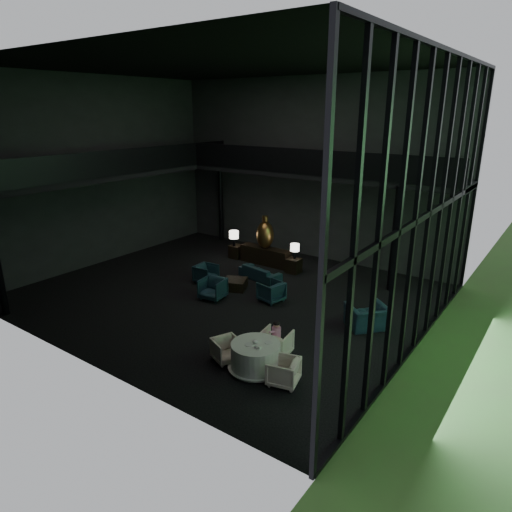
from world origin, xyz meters
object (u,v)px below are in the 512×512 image
Objects in this scene: table_lamp_left at (234,235)px; lounge_armchair_east at (271,290)px; window_armchair at (367,312)px; dining_chair_east at (283,371)px; dining_table at (256,358)px; sofa at (260,271)px; side_table_left at (236,251)px; dining_chair_north at (276,341)px; child at (276,330)px; bronze_urn at (265,234)px; table_lamp_right at (295,248)px; lounge_armchair_south at (213,287)px; lounge_armchair_west at (206,272)px; coffee_table at (235,284)px; dining_chair_west at (227,350)px; side_table_right at (294,266)px; console at (265,256)px.

table_lamp_left reaches higher than lounge_armchair_east.
dining_chair_east is (-0.49, -4.13, -0.19)m from window_armchair.
sofa is at bearing 124.07° from dining_table.
dining_chair_east is at bearing -45.52° from side_table_left.
dining_chair_north is 0.30m from child.
dining_chair_north is at bearing 117.99° from child.
bronze_urn is 7.83m from child.
side_table_left is at bearing 130.97° from dining_table.
table_lamp_right is 4.33m from lounge_armchair_south.
window_armchair is 3.33m from child.
table_lamp_right reaches higher than dining_chair_north.
lounge_armchair_west is (-2.25, -3.08, -0.65)m from table_lamp_right.
lounge_armchair_west reaches higher than dining_table.
lounge_armchair_east reaches higher than coffee_table.
dining_chair_west is (3.13, -3.04, -0.14)m from lounge_armchair_south.
dining_chair_west is (5.38, -7.34, 0.03)m from side_table_left.
side_table_left is 0.47× the size of window_armchair.
lounge_armchair_south is at bearing -38.25° from window_armchair.
side_table_right is 0.47× the size of window_armchair.
table_lamp_left reaches higher than lounge_armchair_south.
lounge_armchair_south is 4.37m from dining_chair_west.
bronze_urn is 1.93m from side_table_right.
window_armchair reaches higher than console.
side_table_left is 3.29m from table_lamp_right.
bronze_urn reaches higher than dining_table.
table_lamp_left is 0.48× the size of dining_table.
lounge_armchair_south reaches higher than dining_chair_north.
console is 3.92× the size of side_table_right.
console is 1.85× the size of window_armchair.
console is at bearing 51.49° from dining_chair_west.
dining_table is (-1.45, -3.99, -0.24)m from window_armchair.
dining_table is (3.80, -5.63, 0.00)m from sofa.
child is at bearing 14.84° from window_armchair.
side_table_left is 0.72× the size of lounge_armchair_east.
lounge_armchair_west is at bearing -77.94° from lounge_armchair_east.
side_table_right is at bearing -0.03° from table_lamp_left.
child is (-0.04, 0.08, 0.29)m from dining_chair_north.
table_lamp_right is (1.60, -0.16, 0.68)m from console.
side_table_left is 0.72× the size of lounge_armchair_west.
lounge_armchair_west is 0.89× the size of lounge_armchair_south.
dining_chair_north is 1.40m from dining_chair_west.
window_armchair is at bearing 102.28° from lounge_armchair_east.
table_lamp_right is 3.87m from lounge_armchair_west.
child is at bearing -33.76° from lounge_armchair_south.
sofa is (0.88, -1.62, -1.05)m from bronze_urn.
lounge_armchair_south reaches higher than console.
dining_chair_east is at bearing 123.21° from dining_chair_north.
child is (3.80, -4.61, 0.40)m from sofa.
dining_chair_north is at bearing -153.49° from dining_chair_east.
table_lamp_left is at bearing 128.65° from coffee_table.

